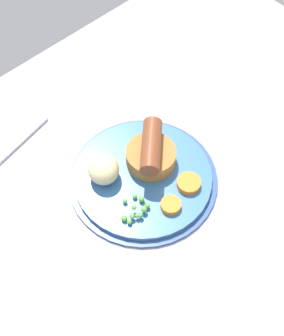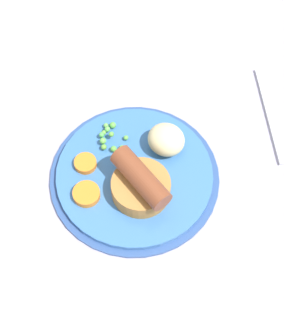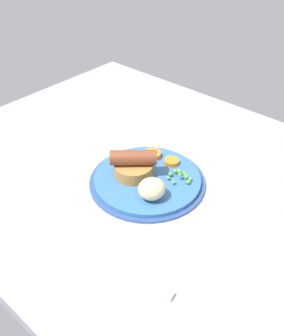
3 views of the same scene
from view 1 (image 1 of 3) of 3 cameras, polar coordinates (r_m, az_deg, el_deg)
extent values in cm
cube|color=#9E99AD|center=(78.64, 1.37, -3.93)|extent=(110.00, 80.00, 3.00)
cylinder|color=#2D4C84|center=(78.67, 0.13, -1.35)|extent=(25.02, 25.02, 0.50)
cylinder|color=#386BA8|center=(78.29, 0.14, -1.18)|extent=(23.01, 23.01, 1.40)
cylinder|color=#AD7538|center=(78.14, 1.10, 1.41)|extent=(8.43, 8.43, 2.78)
cylinder|color=#33190C|center=(77.12, 1.11, 1.94)|extent=(6.74, 6.74, 0.30)
cylinder|color=brown|center=(75.70, 1.14, 2.70)|extent=(9.37, 8.96, 3.19)
sphere|color=#64B64B|center=(73.38, 0.24, -5.05)|extent=(0.99, 0.99, 0.99)
sphere|color=#66B44D|center=(72.87, -1.55, -6.59)|extent=(0.77, 0.77, 0.77)
sphere|color=#5BB143|center=(75.01, -0.89, -3.48)|extent=(0.76, 0.76, 0.76)
sphere|color=#5EB64E|center=(72.91, -1.22, -5.89)|extent=(0.87, 0.87, 0.87)
sphere|color=#5EB13F|center=(73.15, -0.98, -4.82)|extent=(0.79, 0.79, 0.79)
sphere|color=#4FAC4D|center=(73.01, -0.19, -5.76)|extent=(0.82, 0.82, 0.82)
sphere|color=#5DB33F|center=(74.75, -0.28, -3.61)|extent=(0.93, 0.93, 0.93)
sphere|color=#61B146|center=(74.59, -2.12, -4.04)|extent=(0.74, 0.74, 0.74)
sphere|color=#62A83C|center=(73.99, 0.64, -4.62)|extent=(0.84, 0.84, 0.84)
sphere|color=#64A743|center=(72.97, -0.59, -5.83)|extent=(0.72, 0.72, 0.72)
sphere|color=#5BAD42|center=(73.21, -2.18, -6.17)|extent=(1.00, 1.00, 1.00)
ellipsoid|color=beige|center=(76.00, -4.72, -0.15)|extent=(7.11, 7.30, 4.37)
cylinder|color=orange|center=(74.42, 3.54, -4.51)|extent=(3.39, 3.39, 1.02)
cylinder|color=orange|center=(76.61, 5.72, -1.88)|extent=(5.51, 5.51, 1.10)
cube|color=silver|center=(85.27, -15.83, 2.22)|extent=(17.99, 4.88, 0.60)
camera|label=2|loc=(0.76, 37.01, 56.20)|focal=60.00mm
camera|label=3|loc=(0.80, -57.63, 23.57)|focal=40.00mm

